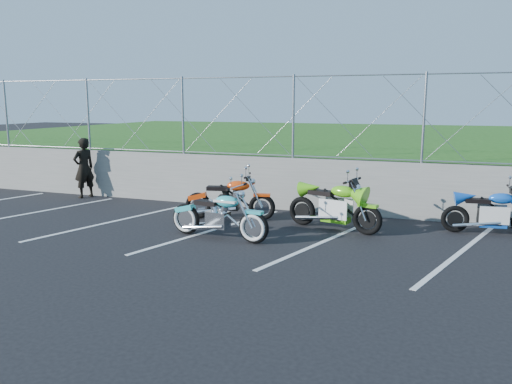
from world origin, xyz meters
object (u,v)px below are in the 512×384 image
(sportbike_blue, at_px, (492,214))
(person_standing, at_px, (84,168))
(naked_orange, at_px, (231,200))
(cruiser_turquoise, at_px, (220,217))
(sportbike_green, at_px, (335,208))

(sportbike_blue, relative_size, person_standing, 1.13)
(naked_orange, distance_m, sportbike_blue, 5.49)
(cruiser_turquoise, height_order, sportbike_green, sportbike_green)
(naked_orange, relative_size, sportbike_blue, 1.09)
(naked_orange, bearing_deg, sportbike_green, -15.48)
(sportbike_blue, xyz_separation_m, person_standing, (-10.35, 0.47, 0.42))
(naked_orange, relative_size, sportbike_green, 0.99)
(cruiser_turquoise, height_order, person_standing, person_standing)
(cruiser_turquoise, height_order, sportbike_blue, cruiser_turquoise)
(naked_orange, relative_size, person_standing, 1.23)
(sportbike_green, bearing_deg, cruiser_turquoise, -129.85)
(naked_orange, height_order, sportbike_green, sportbike_green)
(sportbike_blue, height_order, person_standing, person_standing)
(cruiser_turquoise, height_order, naked_orange, cruiser_turquoise)
(sportbike_blue, bearing_deg, cruiser_turquoise, -162.49)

